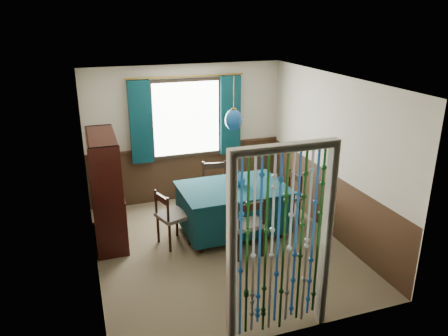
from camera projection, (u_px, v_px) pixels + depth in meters
name	position (u px, v px, depth m)	size (l,w,h in m)	color
floor	(221.00, 247.00, 6.59)	(4.00, 4.00, 0.00)	brown
ceiling	(221.00, 80.00, 5.74)	(4.00, 4.00, 0.00)	silver
wall_back	(186.00, 134.00, 7.95)	(3.60, 3.60, 0.00)	#B8AF97
wall_front	(284.00, 234.00, 4.39)	(3.60, 3.60, 0.00)	#B8AF97
wall_left	(89.00, 185.00, 5.62)	(4.00, 4.00, 0.00)	#B8AF97
wall_right	(332.00, 156.00, 6.71)	(4.00, 4.00, 0.00)	#B8AF97
wainscot_back	(187.00, 173.00, 8.19)	(3.60, 3.60, 0.00)	#372315
wainscot_front	(280.00, 296.00, 4.65)	(3.60, 3.60, 0.00)	#372315
wainscot_left	(96.00, 236.00, 5.88)	(4.00, 4.00, 0.00)	#372315
wainscot_right	(327.00, 201.00, 6.96)	(4.00, 4.00, 0.00)	#372315
window	(186.00, 118.00, 7.80)	(1.32, 0.12, 1.42)	black
doorway	(281.00, 248.00, 4.51)	(1.16, 0.12, 2.18)	silver
dining_table	(233.00, 207.00, 6.87)	(1.67, 1.17, 0.79)	#0A2D34
chair_near	(247.00, 224.00, 6.25)	(0.49, 0.47, 0.91)	black
chair_far	(216.00, 188.00, 7.50)	(0.53, 0.51, 0.93)	black
chair_left	(171.00, 216.00, 6.52)	(0.53, 0.54, 0.87)	black
chair_right	(287.00, 196.00, 7.24)	(0.44, 0.46, 0.87)	black
sideboard	(107.00, 204.00, 6.66)	(0.46, 1.28, 1.67)	black
pendant_lamp	(234.00, 120.00, 6.40)	(0.25, 0.25, 0.80)	olive
vase_table	(238.00, 179.00, 6.79)	(0.21, 0.21, 0.21)	navy
bowl_shelf	(109.00, 172.00, 6.29)	(0.21, 0.21, 0.05)	beige
vase_sideboard	(107.00, 175.00, 6.83)	(0.19, 0.19, 0.20)	beige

